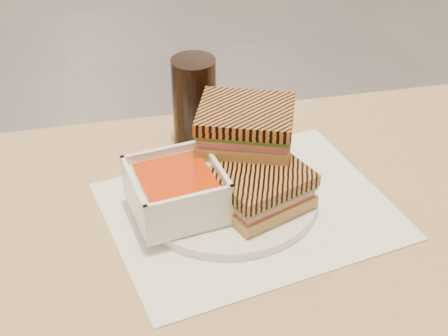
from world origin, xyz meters
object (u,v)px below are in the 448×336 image
object	(u,v)px
main_table	(210,307)
plate	(227,196)
panini_lower	(262,188)
soup_bowl	(177,192)
cola_glass	(194,103)

from	to	relation	value
main_table	plate	distance (m)	0.16
panini_lower	soup_bowl	bearing A→B (deg)	166.09
cola_glass	panini_lower	bearing A→B (deg)	-81.02
main_table	panini_lower	bearing A→B (deg)	26.36
main_table	plate	size ratio (longest dim) A/B	4.91
main_table	soup_bowl	xyz separation A→B (m)	(-0.02, 0.07, 0.16)
main_table	panini_lower	world-z (taller)	panini_lower
soup_bowl	main_table	bearing A→B (deg)	-73.11
soup_bowl	panini_lower	distance (m)	0.12
cola_glass	main_table	bearing A→B (deg)	-103.21
plate	panini_lower	world-z (taller)	panini_lower
soup_bowl	panini_lower	world-z (taller)	soup_bowl
panini_lower	cola_glass	distance (m)	0.21
soup_bowl	panini_lower	bearing A→B (deg)	-13.91
soup_bowl	panini_lower	xyz separation A→B (m)	(0.11, -0.03, -0.00)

